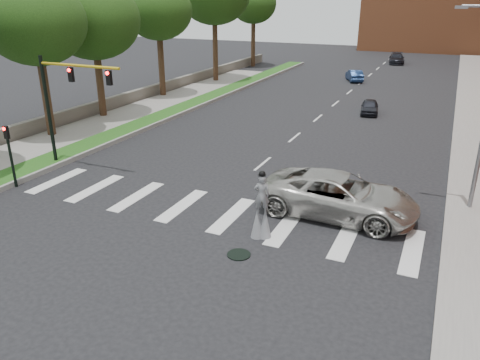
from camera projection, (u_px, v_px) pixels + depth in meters
ground_plane at (196, 219)px, 20.62m from camera, size 160.00×160.00×0.00m
grass_median at (193, 104)px, 41.92m from camera, size 2.00×60.00×0.25m
median_curb at (203, 105)px, 41.51m from camera, size 0.20×60.00×0.28m
sidewalk_left at (91, 127)px, 34.60m from camera, size 4.00×60.00×0.18m
stone_wall at (154, 91)px, 45.56m from camera, size 0.50×56.00×1.10m
manhole at (239, 255)px, 17.77m from camera, size 0.90×0.90×0.04m
traffic_signal at (63, 95)px, 25.37m from camera, size 5.30×0.23×6.20m
secondary_signal at (10, 151)px, 23.41m from camera, size 0.25×0.21×3.23m
stilt_performer at (261, 212)px, 18.70m from camera, size 0.82×0.64×2.89m
suv_crossing at (339, 195)px, 20.67m from camera, size 6.98×3.38×1.91m
car_near at (370, 107)px, 38.79m from camera, size 1.88×3.59×1.17m
car_mid at (354, 75)px, 53.54m from camera, size 2.78×4.13×1.29m
car_far at (397, 58)px, 67.29m from camera, size 2.72×5.25×1.45m
tree_1 at (35, 22)px, 29.89m from camera, size 6.50×6.50×10.38m
tree_2 at (93, 19)px, 35.10m from camera, size 7.07×7.07×10.54m
tree_3 at (158, 11)px, 42.68m from camera, size 6.24×6.24×10.56m
tree_5 at (253, 4)px, 62.03m from camera, size 6.08×6.08×10.75m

